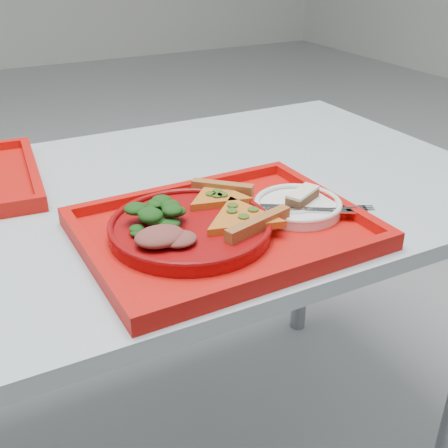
# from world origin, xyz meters

# --- Properties ---
(table) EXTENTS (1.60, 0.80, 0.75)m
(table) POSITION_xyz_m (0.00, 0.00, 0.68)
(table) COLOR #ADB7C2
(table) RESTS_ON ground
(tray_main) EXTENTS (0.46, 0.36, 0.01)m
(tray_main) POSITION_xyz_m (0.16, -0.21, 0.76)
(tray_main) COLOR red
(tray_main) RESTS_ON table
(dinner_plate) EXTENTS (0.26, 0.26, 0.02)m
(dinner_plate) POSITION_xyz_m (0.10, -0.20, 0.77)
(dinner_plate) COLOR maroon
(dinner_plate) RESTS_ON tray_main
(side_plate) EXTENTS (0.15, 0.15, 0.01)m
(side_plate) POSITION_xyz_m (0.30, -0.21, 0.77)
(side_plate) COLOR white
(side_plate) RESTS_ON tray_main
(pizza_slice_a) EXTENTS (0.16, 0.18, 0.02)m
(pizza_slice_a) POSITION_xyz_m (0.18, -0.23, 0.79)
(pizza_slice_a) COLOR orange
(pizza_slice_a) RESTS_ON dinner_plate
(pizza_slice_b) EXTENTS (0.17, 0.17, 0.02)m
(pizza_slice_b) POSITION_xyz_m (0.18, -0.14, 0.79)
(pizza_slice_b) COLOR orange
(pizza_slice_b) RESTS_ON dinner_plate
(salad_heap) EXTENTS (0.09, 0.08, 0.04)m
(salad_heap) POSITION_xyz_m (0.06, -0.16, 0.80)
(salad_heap) COLOR black
(salad_heap) RESTS_ON dinner_plate
(meat_portion) EXTENTS (0.08, 0.06, 0.02)m
(meat_portion) POSITION_xyz_m (0.04, -0.23, 0.79)
(meat_portion) COLOR brown
(meat_portion) RESTS_ON dinner_plate
(dessert_bar) EXTENTS (0.08, 0.06, 0.02)m
(dessert_bar) POSITION_xyz_m (0.32, -0.20, 0.79)
(dessert_bar) COLOR #50301A
(dessert_bar) RESTS_ON side_plate
(knife) EXTENTS (0.16, 0.11, 0.01)m
(knife) POSITION_xyz_m (0.30, -0.23, 0.78)
(knife) COLOR silver
(knife) RESTS_ON side_plate
(fork) EXTENTS (0.18, 0.09, 0.01)m
(fork) POSITION_xyz_m (0.31, -0.25, 0.78)
(fork) COLOR silver
(fork) RESTS_ON side_plate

